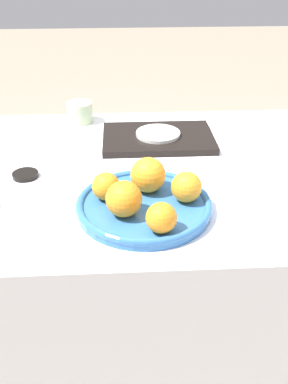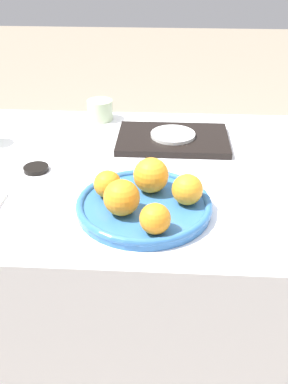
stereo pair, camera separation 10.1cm
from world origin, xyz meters
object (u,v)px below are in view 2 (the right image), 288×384
Objects in this scene: orange_0 at (151,175)px; cup_0 at (100,110)px; orange_2 at (187,189)px; orange_4 at (108,184)px; side_plate at (173,135)px; orange_1 at (122,198)px; serving_tray at (173,139)px; fruit_platter at (144,205)px; soy_dish at (36,169)px; orange_3 at (155,219)px.

cup_0 is (-0.19, 0.50, -0.03)m from orange_0.
orange_4 is at bearing 174.28° from orange_2.
side_plate is at bearing 67.18° from orange_4.
serving_tray is at bearing 75.52° from orange_1.
serving_tray is (0.06, 0.38, -0.00)m from fruit_platter.
orange_0 is 0.25× the size of serving_tray.
orange_0 is 0.98× the size of cup_0.
serving_tray is 4.95× the size of soy_dish.
orange_0 reaches higher than serving_tray.
orange_0 reaches higher than soy_dish.
soy_dish is at bearing 158.97° from orange_0.
orange_1 is 0.34m from soy_dish.
orange_1 reaches higher than serving_tray.
orange_0 is 1.25× the size of soy_dish.
orange_4 is (-0.04, 0.07, -0.01)m from orange_1.
orange_1 is 0.61m from cup_0.
orange_2 is 0.53× the size of side_plate.
orange_4 is at bearing -112.82° from serving_tray.
serving_tray is (-0.03, 0.38, -0.05)m from orange_2.
orange_4 reaches higher than fruit_platter.
orange_3 is at bearing -84.44° from orange_0.
orange_2 is 0.44m from soy_dish.
orange_0 is (0.01, 0.06, 0.05)m from fruit_platter.
fruit_platter is 3.73× the size of orange_0.
orange_2 is at bearing -85.01° from side_plate.
soy_dish is (-0.31, 0.12, -0.06)m from orange_0.
orange_3 is at bearing -94.07° from side_plate.
fruit_platter is 0.35m from soy_dish.
orange_1 is at bearing -104.48° from serving_tray.
orange_0 is 0.63× the size of side_plate.
orange_4 is 0.19× the size of serving_tray.
orange_0 is 0.33m from side_plate.
orange_2 is 0.21× the size of serving_tray.
orange_1 is 0.10m from orange_3.
soy_dish is at bearing -150.70° from serving_tray.
soy_dish is at bearing 138.86° from orange_3.
fruit_platter is 0.10m from orange_4.
orange_4 is at bearing -162.15° from orange_0.
orange_4 is 0.48× the size of side_plate.
cup_0 reaches higher than serving_tray.
fruit_platter is at bearing -102.38° from orange_0.
fruit_platter is 0.11m from orange_2.
orange_2 reaches higher than serving_tray.
orange_1 is 0.44m from serving_tray.
orange_2 is (0.08, -0.05, -0.01)m from orange_0.
orange_3 is 0.97× the size of soy_dish.
orange_2 reaches higher than orange_4.
orange_0 is at bearing -98.98° from serving_tray.
serving_tray is 0.42m from soy_dish.
side_plate is 1.99× the size of soy_dish.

